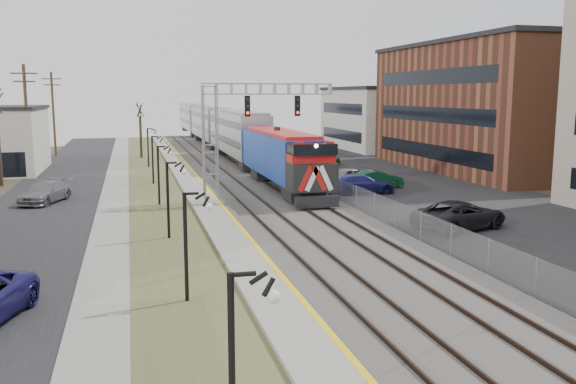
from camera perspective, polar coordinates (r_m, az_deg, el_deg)
name	(u,v)px	position (r m, az deg, el deg)	size (l,w,h in m)	color
street_west	(53,193)	(49.12, -21.10, -0.12)	(7.00, 120.00, 0.04)	black
sidewalk	(115,191)	(48.79, -15.85, 0.12)	(2.00, 120.00, 0.08)	gray
grass_median	(155,189)	(48.81, -12.33, 0.25)	(4.00, 120.00, 0.06)	#434C28
platform	(194,187)	(49.00, -8.83, 0.49)	(2.00, 120.00, 0.24)	gray
ballast_bed	(255,185)	(49.74, -3.09, 0.69)	(8.00, 120.00, 0.20)	#595651
parking_lot	(391,180)	(53.42, 9.63, 1.07)	(16.00, 120.00, 0.04)	black
platform_edge	(205,185)	(49.07, -7.81, 0.68)	(0.24, 120.00, 0.01)	gold
track_near	(231,183)	(49.36, -5.37, 0.80)	(1.58, 120.00, 0.15)	#2D2119
track_far	(273,182)	(50.03, -1.41, 0.95)	(1.58, 120.00, 0.15)	#2D2119
train	(217,129)	(81.40, -6.64, 5.92)	(3.00, 85.85, 5.33)	#13349C
signal_gantry	(235,121)	(41.84, -4.98, 6.63)	(9.00, 1.07, 8.15)	gray
lampposts	(168,200)	(32.01, -11.20, -0.74)	(0.14, 62.14, 4.00)	black
fence	(305,174)	(50.64, 1.56, 1.65)	(0.04, 120.00, 1.60)	gray
buildings_east	(565,107)	(57.03, 24.48, 7.23)	(16.00, 76.00, 15.00)	gray
bare_trees	(42,153)	(52.80, -22.06, 3.37)	(12.30, 42.30, 5.95)	#382D23
car_lot_c	(460,216)	(34.75, 15.80, -2.16)	(2.64, 5.72, 1.59)	black
car_lot_d	(362,184)	(45.97, 6.95, 0.72)	(2.01, 4.94, 1.43)	navy
car_lot_e	(352,177)	(49.87, 6.02, 1.42)	(1.76, 4.37, 1.49)	gray
car_lot_f	(376,180)	(48.80, 8.25, 1.16)	(1.48, 4.24, 1.40)	#0C3E22
car_street_b	(45,193)	(44.98, -21.79, -0.06)	(2.01, 4.95, 1.44)	slate
car_lot_g	(320,159)	(63.74, 2.98, 3.13)	(1.75, 4.35, 1.48)	#0B3914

